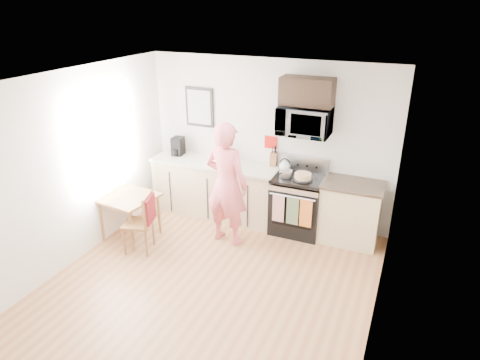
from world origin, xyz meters
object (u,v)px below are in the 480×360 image
at_px(microwave, 305,121).
at_px(chair, 145,215).
at_px(cake, 303,177).
at_px(dining_table, 129,201).
at_px(person, 226,184).
at_px(range, 298,205).

height_order(microwave, chair, microwave).
relative_size(microwave, cake, 2.53).
relative_size(chair, cake, 3.00).
relative_size(microwave, dining_table, 1.04).
relative_size(person, chair, 2.06).
xyz_separation_m(range, cake, (0.08, -0.10, 0.54)).
bearing_deg(microwave, cake, -69.14).
bearing_deg(microwave, dining_table, -150.53).
bearing_deg(range, microwave, 90.06).
relative_size(range, cake, 3.87).
relative_size(person, dining_table, 2.55).
xyz_separation_m(person, cake, (0.97, 0.61, 0.05)).
xyz_separation_m(microwave, cake, (0.08, -0.20, -0.79)).
xyz_separation_m(dining_table, cake, (2.36, 1.09, 0.37)).
bearing_deg(range, dining_table, -152.56).
bearing_deg(person, cake, -140.25).
relative_size(microwave, person, 0.41).
bearing_deg(chair, cake, 18.70).
xyz_separation_m(person, chair, (-0.94, -0.72, -0.35)).
relative_size(person, cake, 6.18).
bearing_deg(person, chair, 45.11).
xyz_separation_m(chair, cake, (1.90, 1.33, 0.39)).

